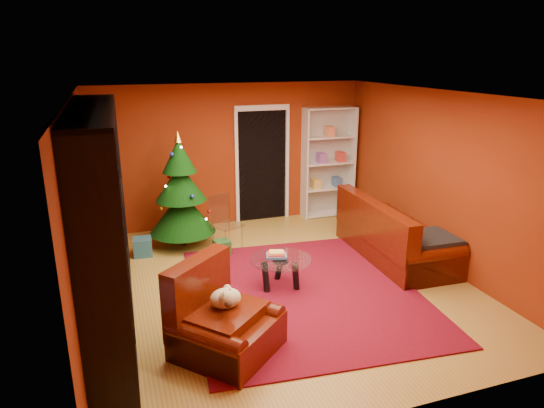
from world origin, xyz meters
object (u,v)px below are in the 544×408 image
object	(u,v)px
gift_box_teal	(143,247)
sofa	(396,228)
white_bookshelf	(328,163)
acrylic_chair	(227,225)
dog	(225,298)
media_unit	(102,223)
christmas_tree	(181,191)
armchair	(227,318)
rug	(304,292)
gift_box_green	(222,247)
coffee_table	(280,272)

from	to	relation	value
gift_box_teal	sofa	world-z (taller)	sofa
white_bookshelf	acrylic_chair	distance (m)	2.62
gift_box_teal	dog	xyz separation A→B (m)	(0.66, -2.94, 0.46)
media_unit	acrylic_chair	xyz separation A→B (m)	(1.87, 1.89, -0.88)
christmas_tree	armchair	bearing A→B (deg)	-90.58
white_bookshelf	dog	xyz separation A→B (m)	(-3.00, -3.86, -0.46)
rug	gift_box_green	distance (m)	1.82
acrylic_chair	sofa	bearing A→B (deg)	-51.17
sofa	white_bookshelf	bearing A→B (deg)	4.97
gift_box_green	white_bookshelf	distance (m)	2.92
rug	acrylic_chair	xyz separation A→B (m)	(-0.60, 1.87, 0.40)
acrylic_chair	media_unit	bearing A→B (deg)	-159.58
christmas_tree	sofa	size ratio (longest dim) A/B	0.87
gift_box_green	sofa	distance (m)	2.77
media_unit	gift_box_teal	size ratio (longest dim) A/B	11.60
white_bookshelf	coffee_table	xyz separation A→B (m)	(-1.95, -2.69, -0.84)
gift_box_teal	rug	bearing A→B (deg)	-45.86
gift_box_teal	dog	bearing A→B (deg)	-77.35
media_unit	rug	bearing A→B (deg)	2.04
gift_box_teal	gift_box_green	xyz separation A→B (m)	(1.21, -0.37, -0.03)
dog	christmas_tree	bearing A→B (deg)	48.01
gift_box_teal	white_bookshelf	size ratio (longest dim) A/B	0.13
gift_box_green	acrylic_chair	world-z (taller)	acrylic_chair
armchair	sofa	distance (m)	3.54
rug	media_unit	distance (m)	2.79
armchair	acrylic_chair	world-z (taller)	armchair
christmas_tree	white_bookshelf	xyz separation A→B (m)	(2.97, 0.69, 0.12)
gift_box_green	acrylic_chair	bearing A→B (deg)	56.34
armchair	acrylic_chair	size ratio (longest dim) A/B	1.28
acrylic_chair	christmas_tree	bearing A→B (deg)	125.24
white_bookshelf	armchair	size ratio (longest dim) A/B	2.10
christmas_tree	coffee_table	bearing A→B (deg)	-63.10
gift_box_green	gift_box_teal	bearing A→B (deg)	163.04
media_unit	acrylic_chair	world-z (taller)	media_unit
dog	coffee_table	bearing A→B (deg)	6.82
coffee_table	armchair	bearing A→B (deg)	-130.16
christmas_tree	gift_box_green	world-z (taller)	christmas_tree
white_bookshelf	armchair	bearing A→B (deg)	-126.02
acrylic_chair	white_bookshelf	bearing A→B (deg)	0.05
armchair	coffee_table	world-z (taller)	armchair
sofa	dog	bearing A→B (deg)	118.98
dog	sofa	distance (m)	3.50
gift_box_green	rug	bearing A→B (deg)	-65.57
media_unit	acrylic_chair	bearing A→B (deg)	46.82
dog	media_unit	bearing A→B (deg)	101.21
gift_box_teal	sofa	xyz separation A→B (m)	(3.78, -1.35, 0.34)
coffee_table	acrylic_chair	distance (m)	1.66
rug	white_bookshelf	bearing A→B (deg)	60.00
gift_box_teal	armchair	distance (m)	3.09
rug	acrylic_chair	world-z (taller)	acrylic_chair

